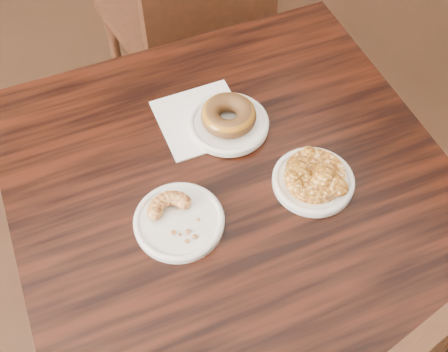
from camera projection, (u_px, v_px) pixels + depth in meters
floor at (250, 275)px, 1.74m from camera, size 5.00×5.00×0.00m
cafe_table at (231, 271)px, 1.34m from camera, size 0.95×0.95×0.75m
chair_far at (183, 17)px, 1.76m from camera, size 0.49×0.49×0.90m
napkin at (201, 119)px, 1.12m from camera, size 0.20×0.20×0.00m
plate_donut at (228, 124)px, 1.10m from camera, size 0.16×0.16×0.01m
plate_cruller at (179, 222)px, 0.98m from camera, size 0.16×0.16×0.01m
plate_fritter at (313, 181)px, 1.03m from camera, size 0.15×0.15×0.01m
glazed_donut at (229, 115)px, 1.08m from camera, size 0.11×0.11×0.04m
apple_fritter at (315, 174)px, 1.01m from camera, size 0.14×0.14×0.04m
cruller_fragment at (178, 216)px, 0.96m from camera, size 0.10×0.10×0.03m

